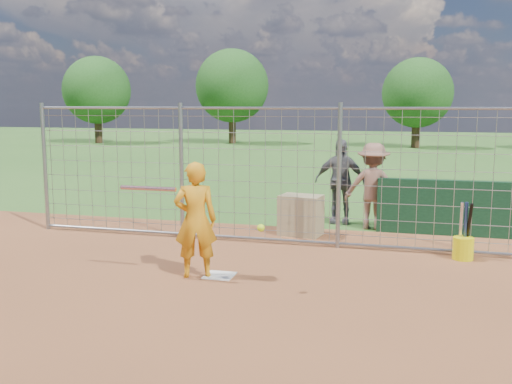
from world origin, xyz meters
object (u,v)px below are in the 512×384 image
(equipment_bin, at_px, (301,215))
(bucket_with_bats, at_px, (463,245))
(bystander_c, at_px, (373,186))
(bystander_b, at_px, (340,181))
(batter, at_px, (195,220))

(equipment_bin, xyz_separation_m, bucket_with_bats, (2.95, -1.08, -0.15))
(bystander_c, relative_size, bucket_with_bats, 1.83)
(equipment_bin, bearing_deg, bystander_b, 76.53)
(equipment_bin, height_order, bucket_with_bats, bucket_with_bats)
(bystander_c, xyz_separation_m, equipment_bin, (-1.32, -0.98, -0.49))
(batter, xyz_separation_m, equipment_bin, (1.00, 3.15, -0.47))
(bystander_b, bearing_deg, batter, -110.50)
(bystander_c, bearing_deg, batter, 60.84)
(batter, height_order, bystander_b, bystander_b)
(batter, height_order, equipment_bin, batter)
(batter, relative_size, equipment_bin, 2.17)
(bystander_b, relative_size, equipment_bin, 2.30)
(equipment_bin, bearing_deg, bystander_c, 45.79)
(batter, bearing_deg, bucket_with_bats, -171.90)
(batter, distance_m, bystander_c, 4.73)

